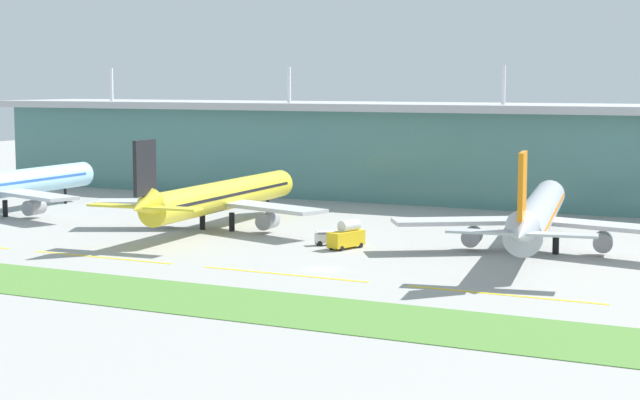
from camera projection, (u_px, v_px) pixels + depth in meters
ground_plane at (321, 269)px, 161.24m from camera, size 600.00×600.00×0.00m
terminal_building at (509, 153)px, 247.72m from camera, size 288.00×34.00×32.51m
airliner_near_middle at (220, 197)px, 204.52m from camera, size 48.63×64.80×18.90m
airliner_far_middle at (538, 214)px, 177.20m from camera, size 47.92×70.27×18.90m
taxiway_stripe_mid_west at (102, 257)px, 172.18m from camera, size 28.00×0.70×0.04m
taxiway_stripe_centre at (284, 274)px, 156.96m from camera, size 28.00×0.70×0.04m
taxiway_stripe_mid_east at (504, 295)px, 141.74m from camera, size 28.00×0.70×0.04m
grass_verge at (226, 302)px, 136.90m from camera, size 300.00×18.00×0.10m
baggage_cart at (326, 238)px, 185.04m from camera, size 3.90×3.73×2.48m
fuel_truck at (347, 236)px, 181.19m from camera, size 4.50×7.64×4.95m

